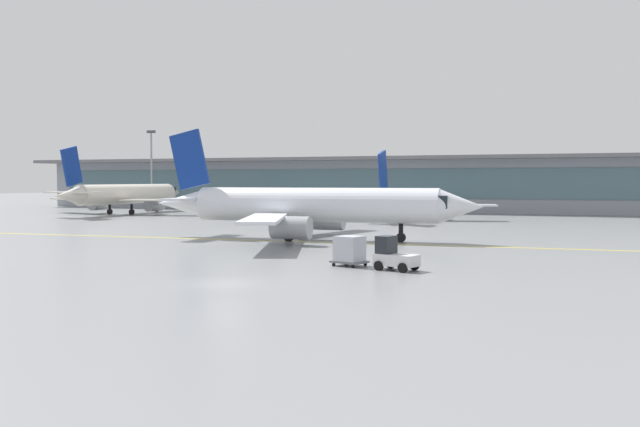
% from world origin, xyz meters
% --- Properties ---
extents(ground_plane, '(400.00, 400.00, 0.00)m').
position_xyz_m(ground_plane, '(0.00, 0.00, 0.00)').
color(ground_plane, gray).
extents(taxiway_centreline_stripe, '(109.82, 7.04, 0.01)m').
position_xyz_m(taxiway_centreline_stripe, '(-4.96, 24.66, 0.00)').
color(taxiway_centreline_stripe, yellow).
rests_on(taxiway_centreline_stripe, ground_plane).
extents(terminal_concourse, '(176.19, 11.00, 9.60)m').
position_xyz_m(terminal_concourse, '(0.00, 86.73, 4.92)').
color(terminal_concourse, '#8C939E').
rests_on(terminal_concourse, ground_plane).
extents(gate_airplane_0, '(29.47, 31.60, 10.49)m').
position_xyz_m(gate_airplane_0, '(-50.89, 60.57, 3.15)').
color(gate_airplane_0, silver).
rests_on(gate_airplane_0, ground_plane).
extents(gate_airplane_1, '(26.13, 28.00, 9.30)m').
position_xyz_m(gate_airplane_1, '(-5.24, 62.16, 2.79)').
color(gate_airplane_1, silver).
rests_on(gate_airplane_1, ground_plane).
extents(taxiing_regional_jet, '(31.68, 29.41, 10.49)m').
position_xyz_m(taxiing_regional_jet, '(-5.36, 26.64, 3.15)').
color(taxiing_regional_jet, silver).
rests_on(taxiing_regional_jet, ground_plane).
extents(baggage_tug, '(2.89, 2.22, 2.10)m').
position_xyz_m(baggage_tug, '(7.07, 8.65, 0.89)').
color(baggage_tug, silver).
rests_on(baggage_tug, ground_plane).
extents(cargo_dolly_lead, '(2.47, 2.14, 1.94)m').
position_xyz_m(cargo_dolly_lead, '(3.92, 9.61, 1.05)').
color(cargo_dolly_lead, '#595B60').
rests_on(cargo_dolly_lead, ground_plane).
extents(apron_light_mast_0, '(1.80, 0.36, 14.87)m').
position_xyz_m(apron_light_mast_0, '(-57.82, 77.86, 8.12)').
color(apron_light_mast_0, gray).
rests_on(apron_light_mast_0, ground_plane).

